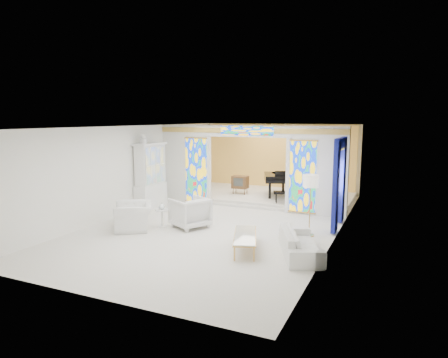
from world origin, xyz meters
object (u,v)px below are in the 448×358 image
at_px(sofa, 300,243).
at_px(armchair_left, 133,216).
at_px(coffee_table, 245,236).
at_px(grand_piano, 285,177).
at_px(tv_console, 240,182).
at_px(china_cabinet, 150,176).
at_px(armchair_right, 190,212).

bearing_deg(sofa, armchair_left, 64.70).
bearing_deg(coffee_table, grand_piano, 96.94).
bearing_deg(tv_console, coffee_table, -68.00).
relative_size(china_cabinet, grand_piano, 0.92).
bearing_deg(armchair_right, coffee_table, 88.99).
relative_size(grand_piano, tv_console, 4.04).
relative_size(armchair_left, sofa, 0.58).
height_order(sofa, grand_piano, grand_piano).
distance_m(armchair_right, tv_console, 4.76).
xyz_separation_m(grand_piano, tv_console, (-1.76, -0.47, -0.24)).
xyz_separation_m(armchair_left, tv_console, (1.14, 5.61, 0.26)).
xyz_separation_m(sofa, tv_console, (-3.90, 5.82, 0.35)).
xyz_separation_m(armchair_left, armchair_right, (1.42, 0.86, 0.06)).
bearing_deg(china_cabinet, armchair_right, -33.43).
distance_m(china_cabinet, coffee_table, 5.70).
relative_size(china_cabinet, armchair_left, 2.26).
height_order(armchair_left, grand_piano, grand_piano).
xyz_separation_m(armchair_left, grand_piano, (2.90, 6.08, 0.50)).
height_order(grand_piano, tv_console, grand_piano).
height_order(china_cabinet, armchair_right, china_cabinet).
bearing_deg(armchair_right, grand_piano, -167.90).
distance_m(armchair_left, armchair_right, 1.66).
bearing_deg(coffee_table, tv_console, 113.03).
height_order(sofa, tv_console, tv_console).
height_order(armchair_left, sofa, armchair_left).
distance_m(armchair_left, tv_console, 5.73).
bearing_deg(coffee_table, china_cabinet, 148.62).
height_order(armchair_right, sofa, armchair_right).
distance_m(armchair_left, coffee_table, 3.71).
distance_m(armchair_left, grand_piano, 6.75).
relative_size(armchair_right, sofa, 0.48).
bearing_deg(china_cabinet, sofa, -24.14).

